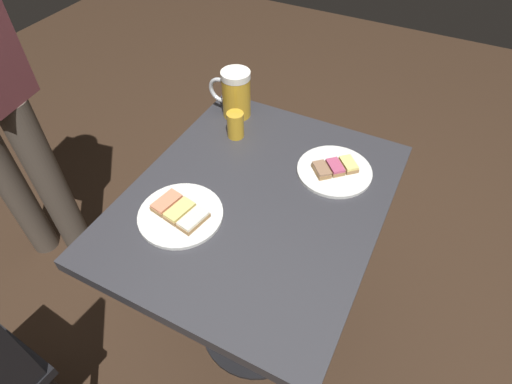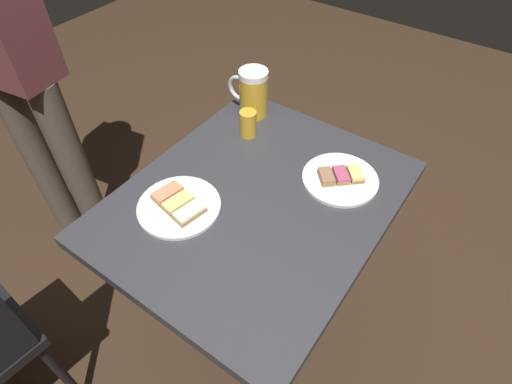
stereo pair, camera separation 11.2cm
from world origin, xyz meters
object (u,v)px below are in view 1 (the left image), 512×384
(plate_near, at_px, (180,214))
(plate_far, at_px, (334,170))
(beer_mug, at_px, (235,94))
(beer_glass_small, at_px, (235,125))

(plate_near, distance_m, plate_far, 0.46)
(plate_near, bearing_deg, beer_mug, -168.87)
(plate_far, distance_m, beer_glass_small, 0.34)
(plate_near, height_order, beer_glass_small, beer_glass_small)
(plate_far, height_order, beer_glass_small, beer_glass_small)
(beer_mug, bearing_deg, beer_glass_small, 29.03)
(plate_far, relative_size, beer_glass_small, 2.52)
(plate_far, bearing_deg, beer_glass_small, -93.05)
(beer_glass_small, bearing_deg, plate_near, 5.36)
(plate_far, xyz_separation_m, beer_mug, (-0.12, -0.39, 0.07))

